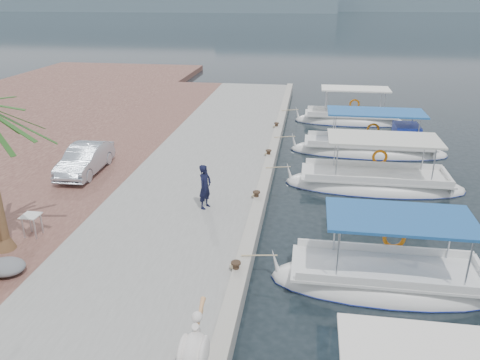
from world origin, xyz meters
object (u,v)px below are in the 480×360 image
parked_car (85,159)px  fishing_caique_e (350,121)px  fishing_caique_b (385,283)px  fishing_caique_c (374,185)px  pelican (194,349)px  fisherman (205,187)px  fishing_caique_d (370,150)px

parked_car → fishing_caique_e: bearing=43.1°
fishing_caique_b → fishing_caique_c: same height
pelican → parked_car: (-7.39, 10.54, -0.03)m
pelican → fisherman: (-1.50, 7.85, 0.19)m
fishing_caique_c → fisherman: bearing=-147.9°
fishing_caique_d → pelican: bearing=-107.8°
fisherman → parked_car: 6.48m
fishing_caique_c → fisherman: fishing_caique_c is taller
fishing_caique_c → fishing_caique_e: (-0.30, 10.66, 0.00)m
pelican → fisherman: bearing=100.8°
fishing_caique_c → fishing_caique_d: bearing=86.0°
fishing_caique_b → fishing_caique_d: size_ratio=0.82×
fishing_caique_c → pelican: 12.95m
fishing_caique_d → fishing_caique_e: 6.07m
parked_car → fisherman: bearing=-26.4°
fishing_caique_d → parked_car: fishing_caique_d is taller
fishing_caique_b → fishing_caique_d: (0.83, 12.05, 0.06)m
fishing_caique_c → pelican: bearing=-112.7°
fishing_caique_d → fisherman: 11.09m
pelican → fisherman: 7.99m
fishing_caique_c → fishing_caique_d: same height
fishing_caique_b → fishing_caique_e: bearing=89.4°
fishing_caique_c → fishing_caique_d: (0.32, 4.63, 0.06)m
fishing_caique_b → fisherman: fishing_caique_b is taller
fishing_caique_d → parked_car: 14.07m
fishing_caique_b → pelican: size_ratio=4.16×
fishing_caique_b → fishing_caique_c: bearing=86.1°
fishing_caique_b → fisherman: bearing=150.6°
fishing_caique_e → fishing_caique_d: bearing=-84.1°
pelican → fishing_caique_c: bearing=67.3°
fishing_caique_b → pelican: fishing_caique_b is taller
fishing_caique_e → fisherman: fishing_caique_e is taller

